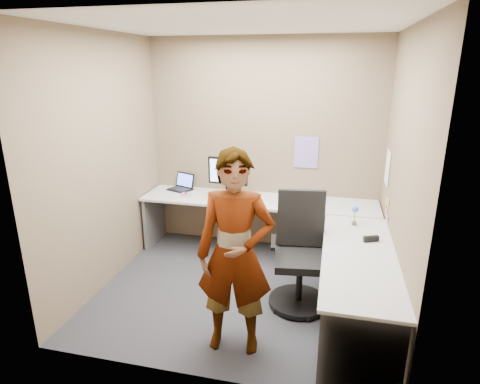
% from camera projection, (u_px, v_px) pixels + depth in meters
% --- Properties ---
extents(ground, '(3.00, 3.00, 0.00)m').
position_uv_depth(ground, '(240.00, 291.00, 4.37)').
color(ground, '#232328').
rests_on(ground, ground).
extents(wall_back, '(3.00, 0.00, 3.00)m').
position_uv_depth(wall_back, '(263.00, 146.00, 5.17)').
color(wall_back, brown).
rests_on(wall_back, ground).
extents(wall_right, '(0.00, 2.70, 2.70)m').
position_uv_depth(wall_right, '(401.00, 181.00, 3.63)').
color(wall_right, brown).
rests_on(wall_right, ground).
extents(wall_left, '(0.00, 2.70, 2.70)m').
position_uv_depth(wall_left, '(104.00, 163.00, 4.29)').
color(wall_left, brown).
rests_on(wall_left, ground).
extents(ceiling, '(3.00, 3.00, 0.00)m').
position_uv_depth(ceiling, '(240.00, 24.00, 3.55)').
color(ceiling, white).
rests_on(ceiling, wall_back).
extents(desk, '(2.98, 2.58, 0.73)m').
position_uv_depth(desk, '(286.00, 231.00, 4.46)').
color(desk, '#B9B9B9').
rests_on(desk, ground).
extents(paper_ream, '(0.34, 0.26, 0.06)m').
position_uv_depth(paper_ream, '(228.00, 198.00, 5.02)').
color(paper_ream, red).
rests_on(paper_ream, desk).
extents(monitor, '(0.51, 0.17, 0.48)m').
position_uv_depth(monitor, '(228.00, 173.00, 4.94)').
color(monitor, black).
rests_on(monitor, paper_ream).
extents(laptop, '(0.37, 0.34, 0.22)m').
position_uv_depth(laptop, '(182.00, 185.00, 5.46)').
color(laptop, black).
rests_on(laptop, desk).
extents(trackball_mouse, '(0.12, 0.08, 0.07)m').
position_uv_depth(trackball_mouse, '(186.00, 195.00, 5.16)').
color(trackball_mouse, '#B7B7BC').
rests_on(trackball_mouse, desk).
extents(origami, '(0.10, 0.10, 0.06)m').
position_uv_depth(origami, '(247.00, 202.00, 4.86)').
color(origami, white).
rests_on(origami, desk).
extents(stapler, '(0.15, 0.10, 0.05)m').
position_uv_depth(stapler, '(371.00, 239.00, 3.85)').
color(stapler, black).
rests_on(stapler, desk).
extents(flower, '(0.07, 0.07, 0.22)m').
position_uv_depth(flower, '(355.00, 212.00, 4.21)').
color(flower, brown).
rests_on(flower, desk).
extents(calendar_purple, '(0.30, 0.01, 0.40)m').
position_uv_depth(calendar_purple, '(306.00, 152.00, 5.05)').
color(calendar_purple, '#846BB7').
rests_on(calendar_purple, wall_back).
extents(calendar_white, '(0.01, 0.28, 0.38)m').
position_uv_depth(calendar_white, '(388.00, 168.00, 4.50)').
color(calendar_white, white).
rests_on(calendar_white, wall_right).
extents(sticky_note_a, '(0.01, 0.07, 0.07)m').
position_uv_depth(sticky_note_a, '(388.00, 203.00, 4.27)').
color(sticky_note_a, '#F2E059').
rests_on(sticky_note_a, wall_right).
extents(sticky_note_b, '(0.01, 0.07, 0.07)m').
position_uv_depth(sticky_note_b, '(386.00, 213.00, 4.35)').
color(sticky_note_b, pink).
rests_on(sticky_note_b, wall_right).
extents(sticky_note_c, '(0.01, 0.07, 0.07)m').
position_uv_depth(sticky_note_c, '(387.00, 218.00, 4.25)').
color(sticky_note_c, pink).
rests_on(sticky_note_c, wall_right).
extents(sticky_note_d, '(0.01, 0.07, 0.07)m').
position_uv_depth(sticky_note_d, '(386.00, 201.00, 4.41)').
color(sticky_note_d, '#F2E059').
rests_on(sticky_note_d, wall_right).
extents(office_chair, '(0.62, 0.61, 1.14)m').
position_uv_depth(office_chair, '(300.00, 261.00, 4.04)').
color(office_chair, black).
rests_on(office_chair, ground).
extents(person, '(0.68, 0.48, 1.75)m').
position_uv_depth(person, '(235.00, 254.00, 3.28)').
color(person, '#999399').
rests_on(person, ground).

